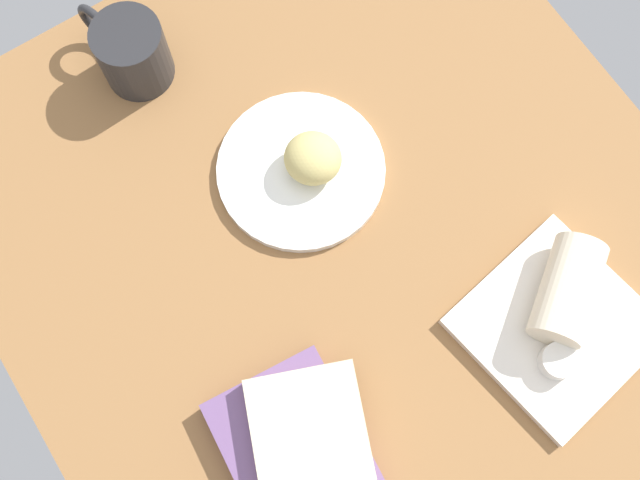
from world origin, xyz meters
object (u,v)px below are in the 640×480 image
(book_stack, at_px, (301,448))
(coffee_mug, at_px, (131,51))
(sauce_cup, at_px, (558,361))
(breakfast_wrap, at_px, (568,291))
(scone_pastry, at_px, (313,158))
(round_plate, at_px, (301,170))
(square_plate, at_px, (556,327))

(book_stack, distance_m, coffee_mug, 0.57)
(sauce_cup, height_order, breakfast_wrap, breakfast_wrap)
(scone_pastry, bearing_deg, book_stack, -35.10)
(breakfast_wrap, height_order, coffee_mug, coffee_mug)
(round_plate, relative_size, coffee_mug, 1.56)
(round_plate, distance_m, breakfast_wrap, 0.38)
(square_plate, relative_size, sauce_cup, 4.66)
(sauce_cup, relative_size, coffee_mug, 0.31)
(sauce_cup, bearing_deg, book_stack, -104.82)
(square_plate, xyz_separation_m, coffee_mug, (-0.61, -0.27, 0.04))
(square_plate, distance_m, sauce_cup, 0.05)
(scone_pastry, height_order, breakfast_wrap, breakfast_wrap)
(book_stack, height_order, coffee_mug, coffee_mug)
(scone_pastry, xyz_separation_m, book_stack, (0.30, -0.21, -0.02))
(square_plate, bearing_deg, round_plate, -156.24)
(round_plate, bearing_deg, sauce_cup, 17.72)
(scone_pastry, xyz_separation_m, square_plate, (0.35, 0.14, -0.03))
(round_plate, height_order, scone_pastry, scone_pastry)
(round_plate, xyz_separation_m, scone_pastry, (0.01, 0.02, 0.03))
(square_plate, height_order, coffee_mug, coffee_mug)
(square_plate, distance_m, breakfast_wrap, 0.06)
(coffee_mug, bearing_deg, sauce_cup, 19.84)
(scone_pastry, xyz_separation_m, coffee_mug, (-0.26, -0.12, 0.01))
(breakfast_wrap, bearing_deg, scone_pastry, -8.29)
(square_plate, distance_m, coffee_mug, 0.67)
(book_stack, xyz_separation_m, coffee_mug, (-0.56, 0.09, 0.02))
(scone_pastry, height_order, square_plate, scone_pastry)
(square_plate, xyz_separation_m, book_stack, (-0.05, -0.35, 0.02))
(round_plate, distance_m, coffee_mug, 0.28)
(scone_pastry, xyz_separation_m, sauce_cup, (0.39, 0.11, -0.01))
(breakfast_wrap, xyz_separation_m, book_stack, (-0.02, -0.38, -0.02))
(round_plate, xyz_separation_m, breakfast_wrap, (0.33, 0.18, 0.04))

